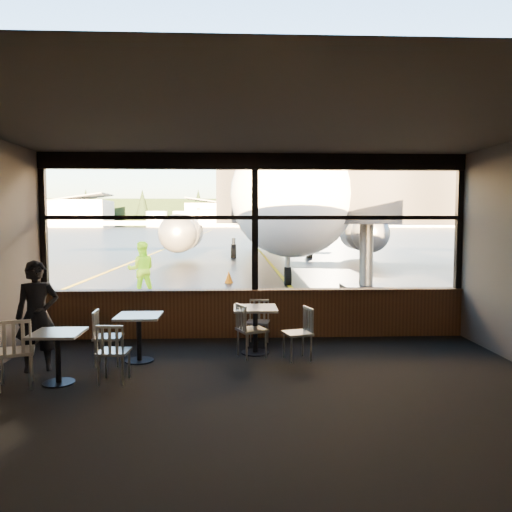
{
  "coord_description": "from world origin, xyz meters",
  "views": [
    {
      "loc": [
        -0.39,
        -9.46,
        2.23
      ],
      "look_at": [
        0.06,
        1.0,
        1.5
      ],
      "focal_mm": 35.0,
      "sensor_mm": 36.0,
      "label": 1
    }
  ],
  "objects": [
    {
      "name": "chair_mid_w",
      "position": [
        -2.35,
        -1.76,
        0.43
      ],
      "size": [
        0.49,
        0.49,
        0.86
      ],
      "primitive_type": null,
      "rotation": [
        0.0,
        0.0,
        -1.53
      ],
      "color": "#B0AC9F",
      "rests_on": "carpet_floor"
    },
    {
      "name": "jet_bridge",
      "position": [
        3.6,
        5.5,
        2.27
      ],
      "size": [
        8.5,
        10.38,
        4.53
      ],
      "primitive_type": null,
      "color": "#29292B",
      "rests_on": "ground_plane"
    },
    {
      "name": "airliner",
      "position": [
        1.85,
        19.97,
        5.56
      ],
      "size": [
        31.45,
        37.32,
        11.12
      ],
      "primitive_type": null,
      "rotation": [
        0.0,
        0.0,
        -0.03
      ],
      "color": "white",
      "rests_on": "ground_plane"
    },
    {
      "name": "fuel_tank_c",
      "position": [
        -10.0,
        182.0,
        3.0
      ],
      "size": [
        8.0,
        8.0,
        6.0
      ],
      "primitive_type": "cylinder",
      "color": "silver",
      "rests_on": "ground_plane"
    },
    {
      "name": "window_transom",
      "position": [
        0.0,
        0.0,
        2.3
      ],
      "size": [
        8.0,
        0.1,
        0.08
      ],
      "primitive_type": "cube",
      "color": "black",
      "rests_on": "ground"
    },
    {
      "name": "passenger",
      "position": [
        -3.31,
        -2.03,
        0.83
      ],
      "size": [
        0.7,
        0.58,
        1.65
      ],
      "primitive_type": "imported",
      "rotation": [
        0.0,
        0.0,
        0.35
      ],
      "color": "black",
      "rests_on": "carpet_floor"
    },
    {
      "name": "chair_left_s",
      "position": [
        -3.32,
        -2.78,
        0.48
      ],
      "size": [
        0.67,
        0.67,
        0.96
      ],
      "primitive_type": null,
      "rotation": [
        0.0,
        0.0,
        0.34
      ],
      "color": "beige",
      "rests_on": "carpet_floor"
    },
    {
      "name": "cafe_table_near",
      "position": [
        -0.04,
        -1.19,
        0.4
      ],
      "size": [
        0.72,
        0.72,
        0.79
      ],
      "primitive_type": null,
      "color": "#A59F98",
      "rests_on": "carpet_floor"
    },
    {
      "name": "cafe_table_left",
      "position": [
        -2.81,
        -2.65,
        0.36
      ],
      "size": [
        0.66,
        0.66,
        0.72
      ],
      "primitive_type": null,
      "color": "#ABA59D",
      "rests_on": "carpet_floor"
    },
    {
      "name": "chair_near_e",
      "position": [
        0.61,
        -1.62,
        0.43
      ],
      "size": [
        0.58,
        0.58,
        0.86
      ],
      "primitive_type": null,
      "rotation": [
        0.0,
        0.0,
        1.84
      ],
      "color": "#B0AC9F",
      "rests_on": "carpet_floor"
    },
    {
      "name": "cafe_table_mid",
      "position": [
        -1.91,
        -1.6,
        0.38
      ],
      "size": [
        0.68,
        0.68,
        0.75
      ],
      "primitive_type": null,
      "color": "#ABA49D",
      "rests_on": "carpet_floor"
    },
    {
      "name": "chair_mid_s",
      "position": [
        -2.06,
        -2.62,
        0.42
      ],
      "size": [
        0.48,
        0.48,
        0.85
      ],
      "primitive_type": null,
      "rotation": [
        0.0,
        0.0,
        -0.05
      ],
      "color": "#ACA99C",
      "rests_on": "carpet_floor"
    },
    {
      "name": "carpet_floor",
      "position": [
        0.0,
        -3.0,
        0.01
      ],
      "size": [
        8.0,
        6.0,
        0.01
      ],
      "primitive_type": "cube",
      "color": "black",
      "rests_on": "ground"
    },
    {
      "name": "chair_near_n",
      "position": [
        0.03,
        -0.61,
        0.41
      ],
      "size": [
        0.52,
        0.52,
        0.82
      ],
      "primitive_type": null,
      "rotation": [
        0.0,
        0.0,
        2.96
      ],
      "color": "#B0AB9F",
      "rests_on": "carpet_floor"
    },
    {
      "name": "mullion_left",
      "position": [
        -3.95,
        0.0,
        2.2
      ],
      "size": [
        0.12,
        0.12,
        2.6
      ],
      "primitive_type": "cube",
      "color": "black",
      "rests_on": "ground"
    },
    {
      "name": "fuel_tank_a",
      "position": [
        -30.0,
        182.0,
        3.0
      ],
      "size": [
        8.0,
        8.0,
        6.0
      ],
      "primitive_type": "cylinder",
      "color": "silver",
      "rests_on": "ground_plane"
    },
    {
      "name": "hangar_left",
      "position": [
        -70.0,
        180.0,
        5.5
      ],
      "size": [
        45.0,
        18.0,
        11.0
      ],
      "primitive_type": null,
      "color": "silver",
      "rests_on": "ground_plane"
    },
    {
      "name": "window_sill",
      "position": [
        0.0,
        0.0,
        0.45
      ],
      "size": [
        8.0,
        0.28,
        0.9
      ],
      "primitive_type": "cube",
      "color": "#502D18",
      "rests_on": "ground"
    },
    {
      "name": "wall_back",
      "position": [
        0.0,
        -6.0,
        1.75
      ],
      "size": [
        8.0,
        0.04,
        3.5
      ],
      "primitive_type": "cube",
      "color": "#473F39",
      "rests_on": "ground"
    },
    {
      "name": "window_header",
      "position": [
        0.0,
        0.0,
        3.35
      ],
      "size": [
        8.0,
        0.18,
        0.3
      ],
      "primitive_type": "cube",
      "color": "black",
      "rests_on": "ground"
    },
    {
      "name": "fuel_tank_b",
      "position": [
        -20.0,
        182.0,
        3.0
      ],
      "size": [
        8.0,
        8.0,
        6.0
      ],
      "primitive_type": "cylinder",
      "color": "silver",
      "rests_on": "ground_plane"
    },
    {
      "name": "ground_plane",
      "position": [
        0.0,
        120.0,
        0.0
      ],
      "size": [
        520.0,
        520.0,
        0.0
      ],
      "primitive_type": "plane",
      "color": "black",
      "rests_on": "ground"
    },
    {
      "name": "treeline",
      "position": [
        0.0,
        210.0,
        6.0
      ],
      "size": [
        360.0,
        3.0,
        12.0
      ],
      "primitive_type": "cube",
      "color": "black",
      "rests_on": "ground_plane"
    },
    {
      "name": "mullion_right",
      "position": [
        3.95,
        0.0,
        2.2
      ],
      "size": [
        0.12,
        0.12,
        2.6
      ],
      "primitive_type": "cube",
      "color": "black",
      "rests_on": "ground"
    },
    {
      "name": "mullion_centre",
      "position": [
        0.0,
        0.0,
        2.2
      ],
      "size": [
        0.12,
        0.12,
        2.6
      ],
      "primitive_type": "cube",
      "color": "black",
      "rests_on": "ground"
    },
    {
      "name": "ceiling",
      "position": [
        0.0,
        -3.0,
        3.5
      ],
      "size": [
        8.0,
        6.0,
        0.04
      ],
      "primitive_type": "cube",
      "color": "#38332D",
      "rests_on": "ground"
    },
    {
      "name": "ground_crew",
      "position": [
        -3.1,
        5.1,
        0.82
      ],
      "size": [
        0.93,
        0.8,
        1.65
      ],
      "primitive_type": "imported",
      "rotation": [
        0.0,
        0.0,
        3.38
      ],
      "color": "#BFF219",
      "rests_on": "ground_plane"
    },
    {
      "name": "hangar_mid",
      "position": [
        0.0,
        185.0,
        5.0
      ],
      "size": [
        38.0,
        15.0,
        10.0
      ],
      "primitive_type": null,
      "color": "silver",
      "rests_on": "ground_plane"
    },
    {
      "name": "cone_nose",
      "position": [
        -0.6,
        8.46,
        0.22
      ],
      "size": [
        0.32,
        0.32,
        0.44
      ],
      "primitive_type": "cone",
      "color": "#F45407",
      "rests_on": "ground_plane"
    },
    {
      "name": "hangar_right",
      "position": [
        60.0,
        178.0,
        6.0
      ],
      "size": [
        50.0,
        20.0,
        12.0
      ],
      "primitive_type": null,
      "color": "silver",
      "rests_on": "ground_plane"
    },
    {
      "name": "chair_near_w",
      "position": [
        -0.11,
        -1.42,
        0.45
      ],
      "size": [
        0.64,
        0.64,
        0.89
      ],
      "primitive_type": null,
      "rotation": [
        0.0,
        0.0,
        -1.17
      ],
      "color": "#B7B2A5",
      "rests_on": "carpet_floor"
    }
  ]
}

